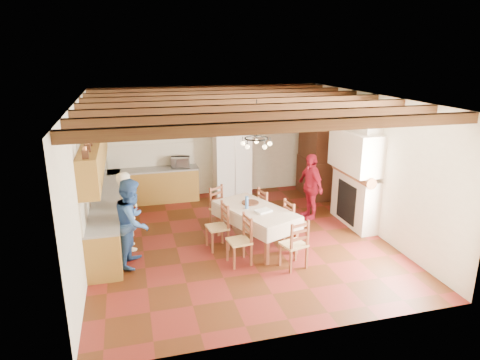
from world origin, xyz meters
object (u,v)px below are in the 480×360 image
object	(u,v)px
refrigerator	(232,163)
chair_end_far	(222,208)
hutch	(315,154)
chair_right_far	(269,209)
chair_right_near	(296,222)
chair_end_near	(294,243)
person_man	(128,211)
dining_table	(255,212)
chair_left_near	(239,240)
microwave	(180,162)
chair_left_far	(217,226)
person_woman_blue	(133,222)
person_woman_red	(310,186)

from	to	relation	value
refrigerator	chair_end_far	xyz separation A→B (m)	(-0.76, -2.08, -0.46)
hutch	chair_right_far	bearing A→B (deg)	-134.74
chair_right_near	chair_end_near	world-z (taller)	same
person_man	dining_table	bearing A→B (deg)	-113.53
chair_left_near	microwave	xyz separation A→B (m)	(-0.57, 3.94, 0.56)
refrigerator	hutch	bearing A→B (deg)	-10.52
chair_end_near	chair_end_far	xyz separation A→B (m)	(-0.89, 2.14, 0.00)
microwave	dining_table	bearing A→B (deg)	-61.31
refrigerator	microwave	world-z (taller)	refrigerator
hutch	dining_table	distance (m)	3.63
dining_table	chair_left_near	world-z (taller)	chair_left_near
refrigerator	chair_end_near	xyz separation A→B (m)	(0.13, -4.23, -0.46)
chair_left_far	chair_end_near	bearing A→B (deg)	39.15
chair_end_far	person_man	world-z (taller)	person_man
hutch	dining_table	size ratio (longest dim) A/B	1.15
chair_left_far	chair_end_far	size ratio (longest dim) A/B	1.00
chair_right_near	chair_right_far	size ratio (longest dim) A/B	1.00
refrigerator	chair_right_far	distance (m)	2.48
dining_table	chair_left_near	distance (m)	0.93
chair_right_near	dining_table	bearing A→B (deg)	69.94
chair_end_far	person_woman_blue	distance (m)	2.33
refrigerator	hutch	size ratio (longest dim) A/B	0.80
chair_right_far	chair_end_near	distance (m)	1.81
hutch	chair_right_far	distance (m)	2.82
chair_right_far	person_man	distance (m)	3.07
chair_right_near	chair_right_far	xyz separation A→B (m)	(-0.30, 0.85, 0.00)
chair_right_near	person_woman_red	bearing A→B (deg)	-43.59
chair_right_far	chair_end_far	bearing A→B (deg)	59.45
chair_end_near	chair_end_far	world-z (taller)	same
chair_end_near	chair_left_far	bearing A→B (deg)	-58.13
chair_left_near	microwave	world-z (taller)	microwave
refrigerator	chair_end_far	distance (m)	2.26
dining_table	person_woman_blue	world-z (taller)	person_woman_blue
chair_left_far	person_woman_red	size ratio (longest dim) A/B	0.61
refrigerator	chair_right_near	world-z (taller)	refrigerator
chair_end_far	person_woman_red	world-z (taller)	person_woman_red
refrigerator	chair_right_far	xyz separation A→B (m)	(0.25, -2.42, -0.46)
chair_left_near	chair_left_far	world-z (taller)	same
refrigerator	microwave	bearing A→B (deg)	178.17
chair_end_near	hutch	bearing A→B (deg)	-133.84
chair_left_near	person_man	world-z (taller)	person_man
refrigerator	dining_table	size ratio (longest dim) A/B	0.92
chair_left_far	chair_end_near	world-z (taller)	same
person_woman_red	microwave	world-z (taller)	person_woman_red
hutch	chair_right_near	xyz separation A→B (m)	(-1.65, -2.77, -0.70)
refrigerator	dining_table	bearing A→B (deg)	-92.63
dining_table	person_woman_red	distance (m)	2.02
chair_end_near	person_woman_red	size ratio (longest dim) A/B	0.61
person_woman_red	microwave	distance (m)	3.52
chair_right_far	microwave	xyz separation A→B (m)	(-1.64, 2.52, 0.56)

